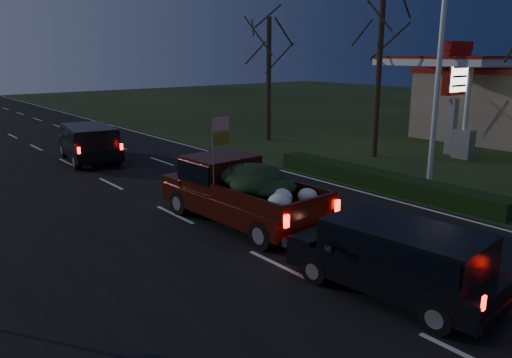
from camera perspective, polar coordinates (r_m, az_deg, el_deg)
ground at (r=12.24m, az=2.65°, el=-9.91°), size 120.00×120.00×0.00m
road_asphalt at (r=12.24m, az=2.65°, el=-9.86°), size 14.00×120.00×0.02m
hedge_row at (r=19.57m, az=14.05°, el=-0.15°), size 1.00×10.00×0.60m
light_pole at (r=19.85m, az=20.43°, el=14.72°), size 0.50×0.90×9.16m
gas_price_pylon at (r=27.00m, az=21.87°, el=10.56°), size 2.00×0.41×5.57m
gas_station_building at (r=34.68m, az=26.78°, el=7.70°), size 10.00×7.00×4.00m
gas_canopy at (r=29.21m, az=22.23°, el=11.87°), size 7.10×6.10×4.88m
bare_tree_mid at (r=25.20m, az=14.17°, el=16.83°), size 3.60×3.60×8.50m
bare_tree_far at (r=29.29m, az=1.49°, el=14.61°), size 3.60×3.60×7.00m
pickup_truck at (r=14.87m, az=-1.80°, el=-1.04°), size 2.39×5.66×2.92m
lead_suv at (r=24.77m, az=-18.53°, el=4.26°), size 2.73×5.08×1.39m
rear_suv at (r=10.88m, az=16.08°, el=-8.18°), size 2.32×4.54×1.26m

